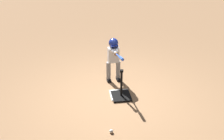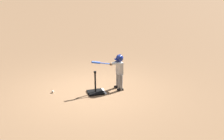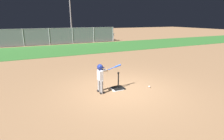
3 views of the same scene
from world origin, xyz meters
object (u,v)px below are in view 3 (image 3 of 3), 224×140
(batter_child, at_px, (101,75))
(bleachers_far_left, at_px, (99,37))
(batting_tee, at_px, (118,87))
(baseball, at_px, (149,87))
(bleachers_left_center, at_px, (8,40))
(bleachers_center, at_px, (59,38))

(batter_child, distance_m, bleachers_far_left, 16.79)
(batting_tee, height_order, baseball, batting_tee)
(batter_child, xyz_separation_m, bleachers_left_center, (-4.40, 15.73, -0.18))
(bleachers_left_center, xyz_separation_m, bleachers_center, (5.28, 0.50, -0.03))
(batting_tee, relative_size, bleachers_center, 0.18)
(batter_child, relative_size, bleachers_far_left, 0.27)
(batting_tee, distance_m, bleachers_far_left, 16.50)
(batting_tee, xyz_separation_m, baseball, (1.21, -0.41, -0.05))
(batter_child, distance_m, bleachers_center, 16.25)
(bleachers_center, bearing_deg, bleachers_far_left, -5.45)
(bleachers_center, xyz_separation_m, bleachers_far_left, (4.91, -0.47, -0.02))
(baseball, relative_size, bleachers_far_left, 0.02)
(bleachers_left_center, distance_m, bleachers_far_left, 10.18)
(baseball, height_order, bleachers_far_left, bleachers_far_left)
(batting_tee, relative_size, batter_child, 0.62)
(batter_child, xyz_separation_m, bleachers_far_left, (5.79, 15.75, -0.23))
(bleachers_center, bearing_deg, batting_tee, -90.49)
(batting_tee, relative_size, bleachers_far_left, 0.17)
(batting_tee, bearing_deg, bleachers_center, 89.51)
(bleachers_far_left, bearing_deg, batting_tee, -107.82)
(batting_tee, bearing_deg, batter_child, -175.96)
(bleachers_left_center, bearing_deg, baseball, -68.48)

